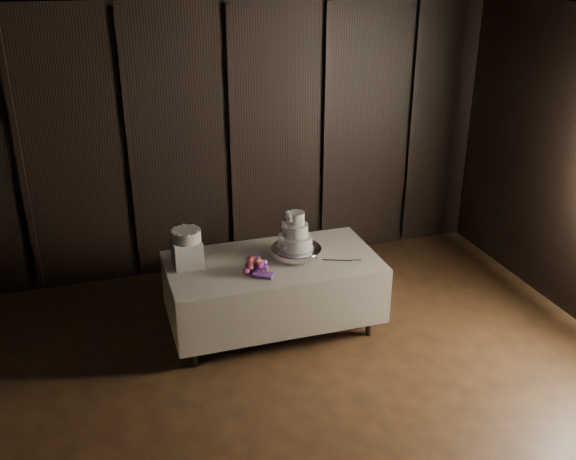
{
  "coord_description": "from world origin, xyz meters",
  "views": [
    {
      "loc": [
        -1.45,
        -3.27,
        3.45
      ],
      "look_at": [
        0.17,
        1.95,
        1.05
      ],
      "focal_mm": 40.0,
      "sensor_mm": 36.0,
      "label": 1
    }
  ],
  "objects_px": {
    "cake_stand": "(296,252)",
    "box_pedestal": "(187,253)",
    "bouquet": "(254,265)",
    "wedding_cake": "(294,235)",
    "display_table": "(273,292)",
    "small_cake": "(186,236)"
  },
  "relations": [
    {
      "from": "bouquet",
      "to": "box_pedestal",
      "type": "bearing_deg",
      "value": 151.55
    },
    {
      "from": "cake_stand",
      "to": "bouquet",
      "type": "height_order",
      "value": "bouquet"
    },
    {
      "from": "wedding_cake",
      "to": "box_pedestal",
      "type": "relative_size",
      "value": 1.41
    },
    {
      "from": "bouquet",
      "to": "box_pedestal",
      "type": "relative_size",
      "value": 1.51
    },
    {
      "from": "display_table",
      "to": "wedding_cake",
      "type": "xyz_separation_m",
      "value": [
        0.21,
        -0.01,
        0.58
      ]
    },
    {
      "from": "bouquet",
      "to": "small_cake",
      "type": "xyz_separation_m",
      "value": [
        -0.55,
        0.3,
        0.24
      ]
    },
    {
      "from": "wedding_cake",
      "to": "bouquet",
      "type": "distance_m",
      "value": 0.5
    },
    {
      "from": "wedding_cake",
      "to": "display_table",
      "type": "bearing_deg",
      "value": 170.22
    },
    {
      "from": "bouquet",
      "to": "small_cake",
      "type": "relative_size",
      "value": 1.46
    },
    {
      "from": "small_cake",
      "to": "box_pedestal",
      "type": "bearing_deg",
      "value": 0.0
    },
    {
      "from": "display_table",
      "to": "bouquet",
      "type": "distance_m",
      "value": 0.5
    },
    {
      "from": "display_table",
      "to": "box_pedestal",
      "type": "bearing_deg",
      "value": 170.89
    },
    {
      "from": "small_cake",
      "to": "bouquet",
      "type": "bearing_deg",
      "value": -28.45
    },
    {
      "from": "bouquet",
      "to": "wedding_cake",
      "type": "bearing_deg",
      "value": 21.25
    },
    {
      "from": "cake_stand",
      "to": "bouquet",
      "type": "xyz_separation_m",
      "value": [
        -0.46,
        -0.18,
        0.02
      ]
    },
    {
      "from": "cake_stand",
      "to": "wedding_cake",
      "type": "bearing_deg",
      "value": -150.26
    },
    {
      "from": "box_pedestal",
      "to": "small_cake",
      "type": "height_order",
      "value": "small_cake"
    },
    {
      "from": "cake_stand",
      "to": "box_pedestal",
      "type": "xyz_separation_m",
      "value": [
        -1.01,
        0.11,
        0.08
      ]
    },
    {
      "from": "wedding_cake",
      "to": "bouquet",
      "type": "xyz_separation_m",
      "value": [
        -0.44,
        -0.17,
        -0.17
      ]
    },
    {
      "from": "bouquet",
      "to": "box_pedestal",
      "type": "xyz_separation_m",
      "value": [
        -0.55,
        0.3,
        0.06
      ]
    },
    {
      "from": "box_pedestal",
      "to": "display_table",
      "type": "bearing_deg",
      "value": -9.04
    },
    {
      "from": "wedding_cake",
      "to": "bouquet",
      "type": "height_order",
      "value": "wedding_cake"
    }
  ]
}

